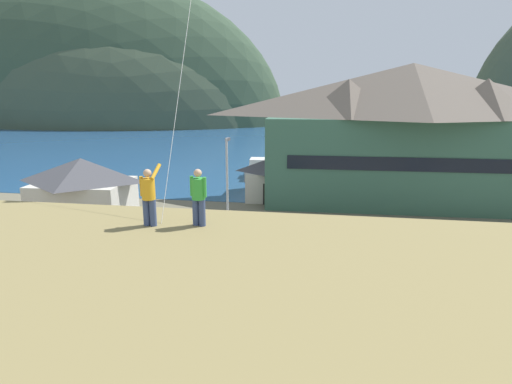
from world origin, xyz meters
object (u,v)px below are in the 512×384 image
Objects in this scene: moored_boat_wharfside at (258,170)px; parked_car_mid_row_far at (257,271)px; harbor_lodge at (409,130)px; moored_boat_outer_mooring at (318,167)px; storage_shed_waterside at (271,178)px; wharf_dock at (289,170)px; storage_shed_near_lot at (84,193)px; person_kite_flyer at (149,195)px; parked_car_front_row_end at (89,259)px; parked_car_back_row_right at (256,230)px; person_companion at (198,195)px; parked_car_front_row_red at (154,234)px; parking_light_pole at (227,177)px.

parked_car_mid_row_far is at bearing -81.28° from moored_boat_wharfside.
moored_boat_outer_mooring is at bearing 121.68° from harbor_lodge.
wharf_dock is at bearing 87.18° from storage_shed_waterside.
moored_boat_wharfside is 7.80m from moored_boat_outer_mooring.
person_kite_flyer is (11.65, -15.34, 4.06)m from storage_shed_near_lot.
parked_car_front_row_end and parked_car_mid_row_far have the same top height.
parked_car_back_row_right is 14.97m from person_companion.
storage_shed_waterside is at bearing 92.68° from parked_car_back_row_right.
storage_shed_waterside reaches higher than moored_boat_wharfside.
storage_shed_near_lot is 16.30m from storage_shed_waterside.
parked_car_mid_row_far is (9.14, -0.11, 0.00)m from parked_car_front_row_end.
parked_car_front_row_red is (-9.76, -28.46, 0.34)m from moored_boat_outer_mooring.
moored_boat_outer_mooring reaches higher than parked_car_mid_row_far.
harbor_lodge is at bearing 27.22° from storage_shed_near_lot.
parked_car_back_row_right is 10.14m from parked_car_front_row_end.
parked_car_back_row_right is at bearing -51.43° from parking_light_pole.
parked_car_front_row_red is 0.98× the size of parked_car_mid_row_far.
harbor_lodge reaches higher than parked_car_front_row_red.
wharf_dock is at bearing 134.09° from harbor_lodge.
moored_boat_outer_mooring is 34.83m from parked_car_front_row_end.
parking_light_pole reaches higher than moored_boat_wharfside.
parked_car_front_row_end is at bearing -112.29° from storage_shed_waterside.
moored_boat_outer_mooring is at bearing 70.49° from parked_car_front_row_end.
storage_shed_waterside is 1.16× the size of parked_car_back_row_right.
storage_shed_near_lot is (-24.20, -12.45, -3.75)m from harbor_lodge.
person_companion is (-0.57, -7.60, 5.71)m from parked_car_mid_row_far.
moored_boat_wharfside is at bearing -154.24° from moored_boat_outer_mooring.
moored_boat_wharfside is 37.96m from person_kite_flyer.
storage_shed_waterside is at bearing 89.11° from person_kite_flyer.
storage_shed_near_lot is 3.79× the size of person_kite_flyer.
storage_shed_near_lot is 1.67× the size of parked_car_back_row_right.
wharf_dock is at bearing 75.54° from parked_car_front_row_end.
person_companion is at bearing -61.01° from parked_car_front_row_red.
harbor_lodge is 2.31× the size of wharf_dock.
storage_shed_near_lot is at bearing 127.21° from person_kite_flyer.
moored_boat_outer_mooring is at bearing 85.67° from parked_car_mid_row_far.
parking_light_pole reaches higher than parked_car_back_row_right.
parking_light_pole is 17.61m from person_kite_flyer.
storage_shed_waterside is 15.13m from moored_boat_outer_mooring.
parked_car_front_row_end is at bearing 131.78° from person_kite_flyer.
person_companion reaches higher than storage_shed_near_lot.
parked_car_back_row_right is at bearing -5.73° from storage_shed_near_lot.
moored_boat_wharfside is 29.90m from parked_car_mid_row_far.
storage_shed_waterside is 1.15× the size of parked_car_front_row_end.
person_companion is (3.06, -17.06, 2.88)m from parking_light_pole.
moored_boat_outer_mooring is 30.09m from parked_car_front_row_red.
parked_car_back_row_right is (0.57, -12.21, -0.97)m from storage_shed_waterside.
parked_car_front_row_red is (-5.64, -13.96, -0.97)m from storage_shed_waterside.
parked_car_front_row_red is (1.88, 4.37, 0.00)m from parked_car_front_row_end.
storage_shed_near_lot is 7.28m from parked_car_front_row_red.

